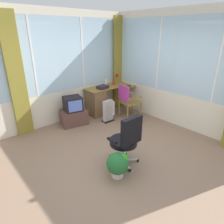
# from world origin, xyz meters

# --- Properties ---
(ground) EXTENTS (4.98, 5.44, 0.06)m
(ground) POSITION_xyz_m (0.00, 0.00, -0.03)
(ground) COLOR #886953
(north_window_panel) EXTENTS (3.98, 0.07, 2.78)m
(north_window_panel) POSITION_xyz_m (-0.00, 2.25, 1.39)
(north_window_panel) COLOR silver
(north_window_panel) RESTS_ON ground
(east_window_panel) EXTENTS (0.07, 4.44, 2.78)m
(east_window_panel) POSITION_xyz_m (2.02, -0.00, 1.38)
(east_window_panel) COLOR silver
(east_window_panel) RESTS_ON ground
(curtain_north_left) EXTENTS (0.35, 0.08, 2.68)m
(curtain_north_left) POSITION_xyz_m (-1.09, 2.17, 1.34)
(curtain_north_left) COLOR olive
(curtain_north_left) RESTS_ON ground
(curtain_corner) EXTENTS (0.35, 0.09, 2.68)m
(curtain_corner) POSITION_xyz_m (1.89, 2.12, 1.34)
(curtain_corner) COLOR olive
(curtain_corner) RESTS_ON ground
(desk) EXTENTS (1.38, 0.76, 0.77)m
(desk) POSITION_xyz_m (0.89, 1.92, 0.42)
(desk) COLOR olive
(desk) RESTS_ON ground
(desk_lamp) EXTENTS (0.24, 0.21, 0.33)m
(desk_lamp) POSITION_xyz_m (1.68, 1.96, 0.98)
(desk_lamp) COLOR red
(desk_lamp) RESTS_ON desk
(tv_remote) EXTENTS (0.05, 0.15, 0.02)m
(tv_remote) POSITION_xyz_m (1.77, 1.54, 0.78)
(tv_remote) COLOR black
(tv_remote) RESTS_ON desk
(spray_bottle) EXTENTS (0.06, 0.06, 0.22)m
(spray_bottle) POSITION_xyz_m (1.30, 2.02, 0.87)
(spray_bottle) COLOR silver
(spray_bottle) RESTS_ON desk
(paper_tray) EXTENTS (0.33, 0.27, 0.09)m
(paper_tray) POSITION_xyz_m (1.04, 1.85, 0.81)
(paper_tray) COLOR #2C1F2D
(paper_tray) RESTS_ON desk
(wooden_armchair) EXTENTS (0.58, 0.58, 0.97)m
(wooden_armchair) POSITION_xyz_m (1.30, 1.18, 0.61)
(wooden_armchair) COLOR olive
(wooden_armchair) RESTS_ON ground
(office_chair) EXTENTS (0.60, 0.58, 0.98)m
(office_chair) POSITION_xyz_m (-0.17, -0.27, 0.55)
(office_chair) COLOR #B7B7BF
(office_chair) RESTS_ON ground
(tv_on_stand) EXTENTS (0.73, 0.58, 0.75)m
(tv_on_stand) POSITION_xyz_m (0.03, 1.82, 0.33)
(tv_on_stand) COLOR brown
(tv_on_stand) RESTS_ON ground
(space_heater) EXTENTS (0.35, 0.19, 0.59)m
(space_heater) POSITION_xyz_m (0.83, 1.36, 0.30)
(space_heater) COLOR silver
(space_heater) RESTS_ON ground
(potted_plant) EXTENTS (0.37, 0.37, 0.44)m
(potted_plant) POSITION_xyz_m (-0.49, -0.40, 0.25)
(potted_plant) COLOR beige
(potted_plant) RESTS_ON ground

